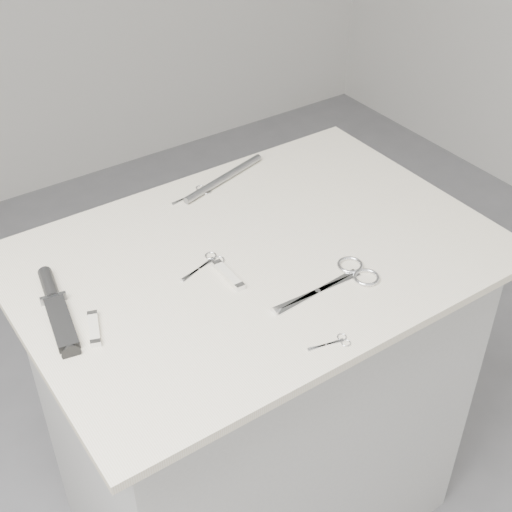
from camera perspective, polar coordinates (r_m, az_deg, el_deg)
ground at (r=2.19m, az=0.07°, el=-19.40°), size 4.00×4.00×0.01m
plinth at (r=1.82m, az=0.08°, el=-11.57°), size 0.90×0.60×0.90m
display_board at (r=1.50m, az=0.09°, el=-0.02°), size 1.00×0.70×0.02m
large_shears at (r=1.44m, az=7.05°, el=-1.78°), size 0.24×0.10×0.01m
embroidery_scissors_a at (r=1.47m, az=-3.91°, el=-0.56°), size 0.11×0.06×0.00m
embroidery_scissors_b at (r=1.69m, az=-4.81°, el=5.03°), size 0.11×0.05×0.00m
tiny_scissors at (r=1.30m, az=6.28°, el=-6.90°), size 0.08×0.04×0.00m
sheathed_knife at (r=1.41m, az=-15.75°, el=-3.77°), size 0.08×0.24×0.03m
pocket_knife_a at (r=1.35m, az=-12.83°, el=-5.68°), size 0.05×0.09×0.01m
pocket_knife_b at (r=1.43m, az=-2.23°, el=-1.51°), size 0.02×0.10×0.01m
metal_rail at (r=1.73m, az=-2.58°, el=6.25°), size 0.26×0.09×0.02m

